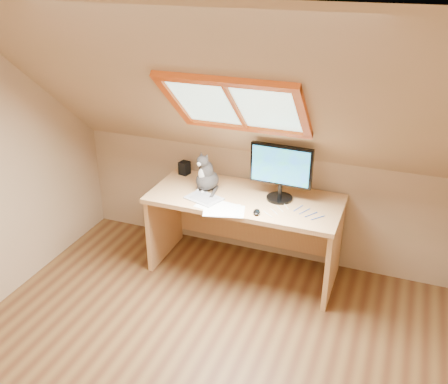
% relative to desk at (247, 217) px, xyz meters
% --- Properties ---
extents(ground, '(3.50, 3.50, 0.00)m').
position_rel_desk_xyz_m(ground, '(0.03, -1.45, -0.51)').
color(ground, brown).
rests_on(ground, ground).
extents(room_shell, '(3.52, 3.52, 2.41)m').
position_rel_desk_xyz_m(room_shell, '(0.03, -1.54, 0.92)').
color(room_shell, tan).
rests_on(room_shell, ground).
extents(desk, '(1.62, 0.71, 0.74)m').
position_rel_desk_xyz_m(desk, '(0.00, 0.00, 0.00)').
color(desk, tan).
rests_on(desk, ground).
extents(monitor, '(0.52, 0.22, 0.48)m').
position_rel_desk_xyz_m(monitor, '(0.28, -0.01, 0.50)').
color(monitor, black).
rests_on(monitor, desk).
extents(cat, '(0.26, 0.28, 0.36)m').
position_rel_desk_xyz_m(cat, '(-0.36, -0.05, 0.35)').
color(cat, '#3C3835').
rests_on(cat, desk).
extents(desk_speaker, '(0.10, 0.10, 0.12)m').
position_rel_desk_xyz_m(desk_speaker, '(-0.68, 0.18, 0.29)').
color(desk_speaker, black).
rests_on(desk_speaker, desk).
extents(graphics_tablet, '(0.34, 0.29, 0.01)m').
position_rel_desk_xyz_m(graphics_tablet, '(-0.31, -0.23, 0.23)').
color(graphics_tablet, '#B2B2B7').
rests_on(graphics_tablet, desk).
extents(mouse, '(0.08, 0.11, 0.03)m').
position_rel_desk_xyz_m(mouse, '(0.18, -0.32, 0.24)').
color(mouse, black).
rests_on(mouse, desk).
extents(papers, '(0.35, 0.30, 0.01)m').
position_rel_desk_xyz_m(papers, '(-0.16, -0.33, 0.23)').
color(papers, white).
rests_on(papers, desk).
extents(cables, '(0.51, 0.26, 0.01)m').
position_rel_desk_xyz_m(cables, '(0.46, -0.19, 0.23)').
color(cables, silver).
rests_on(cables, desk).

